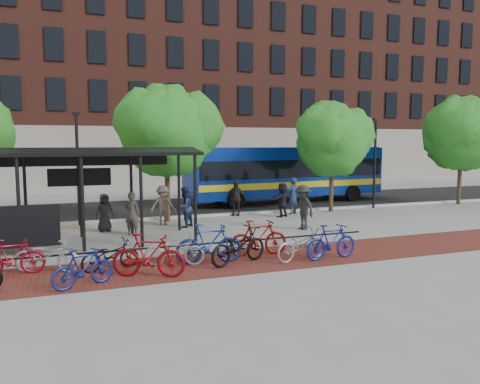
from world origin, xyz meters
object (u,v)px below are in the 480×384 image
object	(u,v)px
tree_b	(168,128)
pedestrian_4	(236,198)
tree_c	(333,137)
pedestrian_9	(303,207)
pedestrian_1	(132,214)
bike_10	(302,244)
tree_d	(463,131)
lamp_post_left	(78,165)
bike_2	(47,255)
pedestrian_5	(282,200)
bike_8	(238,246)
bike_6	(174,250)
bus	(287,171)
bike_11	(331,242)
bike_4	(110,255)
pedestrian_7	(293,196)
lamp_post_right	(375,160)
pedestrian_3	(163,205)
bike_9	(258,238)
pedestrian_2	(184,207)
bike_1	(11,257)
bus_shelter	(47,164)
bike_5	(149,256)
bike_7	(209,244)
pedestrian_0	(105,213)
bike_3	(83,268)

from	to	relation	value
tree_b	pedestrian_4	bearing A→B (deg)	7.23
tree_c	pedestrian_9	size ratio (longest dim) A/B	3.06
pedestrian_1	pedestrian_4	distance (m)	6.61
bike_10	pedestrian_9	world-z (taller)	pedestrian_9
tree_d	lamp_post_left	distance (m)	22.17
bike_2	pedestrian_5	world-z (taller)	pedestrian_5
bike_8	pedestrian_5	world-z (taller)	pedestrian_5
tree_d	bike_6	bearing A→B (deg)	-157.41
bus	bike_11	distance (m)	14.43
bike_4	bike_6	bearing A→B (deg)	-108.30
tree_c	pedestrian_7	world-z (taller)	tree_c
lamp_post_right	pedestrian_3	distance (m)	12.62
lamp_post_right	bike_8	size ratio (longest dim) A/B	2.37
pedestrian_9	bike_9	bearing A→B (deg)	-58.62
tree_d	pedestrian_2	distance (m)	18.17
bike_4	bike_9	size ratio (longest dim) A/B	0.86
bike_8	bus	bearing A→B (deg)	-53.28
bike_1	pedestrian_9	xyz separation A→B (m)	(11.11, 3.44, 0.43)
tree_b	bike_2	distance (m)	10.01
lamp_post_left	pedestrian_4	distance (m)	7.87
bike_10	pedestrian_2	bearing A→B (deg)	3.82
tree_d	lamp_post_right	bearing A→B (deg)	177.65
bus_shelter	bike_6	world-z (taller)	bus_shelter
bus_shelter	tree_c	world-z (taller)	tree_c
bike_1	bike_2	xyz separation A→B (m)	(0.93, 0.04, -0.04)
bike_1	bike_4	size ratio (longest dim) A/B	1.03
lamp_post_left	bike_4	world-z (taller)	lamp_post_left
pedestrian_4	pedestrian_2	bearing A→B (deg)	-112.79
tree_b	pedestrian_5	world-z (taller)	tree_b
bike_5	bike_9	world-z (taller)	bike_5
lamp_post_right	bike_6	size ratio (longest dim) A/B	2.77
bike_1	lamp_post_right	bearing A→B (deg)	-71.27
tree_b	bike_7	xyz separation A→B (m)	(-0.48, -8.24, -3.83)
tree_b	bike_8	size ratio (longest dim) A/B	2.99
bus_shelter	tree_b	bearing A→B (deg)	36.21
bike_9	pedestrian_0	bearing A→B (deg)	38.78
tree_d	bike_8	distance (m)	20.02
bike_10	bike_11	size ratio (longest dim) A/B	1.03
bus	bike_9	world-z (taller)	bus
bike_8	bike_6	bearing A→B (deg)	54.19
bike_2	pedestrian_3	size ratio (longest dim) A/B	1.05
tree_b	bike_11	bearing A→B (deg)	-69.62
bike_5	bike_3	bearing A→B (deg)	123.98
pedestrian_5	bike_2	bearing A→B (deg)	5.23
tree_c	pedestrian_1	xyz separation A→B (m)	(-11.14, -2.91, -3.16)
pedestrian_4	pedestrian_7	xyz separation A→B (m)	(2.99, -0.56, 0.06)
bike_11	pedestrian_1	xyz separation A→B (m)	(-5.53, 6.21, 0.32)
tree_b	pedestrian_0	distance (m)	5.08
bike_5	bike_9	distance (m)	4.07
bus_shelter	pedestrian_9	distance (m)	10.41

